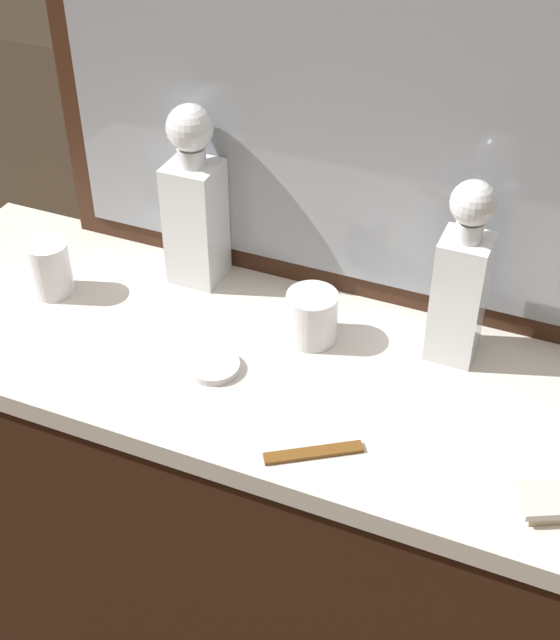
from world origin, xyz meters
The scene contains 8 objects.
dresser centered at (0.00, 0.00, 0.47)m, with size 1.39×0.48×0.93m.
dresser_mirror centered at (0.00, 0.22, 1.30)m, with size 1.00×0.03×0.75m.
crystal_decanter_rear centered at (0.24, 0.12, 1.06)m, with size 0.07×0.07×0.30m.
crystal_decanter_far_left centered at (-0.22, 0.16, 1.06)m, with size 0.09×0.09×0.32m.
crystal_tumbler_right centered at (0.02, 0.07, 0.97)m, with size 0.08×0.08×0.09m.
crystal_tumbler_front centered at (-0.43, 0.02, 0.98)m, with size 0.07×0.07×0.10m.
porcelain_dish centered at (-0.09, -0.06, 0.94)m, with size 0.08×0.08×0.01m.
tortoiseshell_comb centered at (0.12, -0.17, 0.93)m, with size 0.13×0.09×0.01m.
Camera 1 is at (0.41, -0.98, 1.83)m, focal length 49.87 mm.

